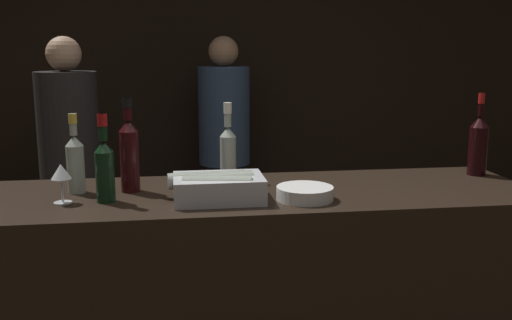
{
  "coord_description": "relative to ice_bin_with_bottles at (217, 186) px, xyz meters",
  "views": [
    {
      "loc": [
        -0.32,
        -1.84,
        1.56
      ],
      "look_at": [
        0.0,
        0.37,
        1.12
      ],
      "focal_mm": 40.0,
      "sensor_mm": 36.0,
      "label": 1
    }
  ],
  "objects": [
    {
      "name": "rose_wine_bottle",
      "position": [
        -0.54,
        0.19,
        0.07
      ],
      "size": [
        0.07,
        0.07,
        0.31
      ],
      "color": "#9EA899",
      "rests_on": "bar_counter"
    },
    {
      "name": "red_wine_bottle_tall",
      "position": [
        1.19,
        0.28,
        0.09
      ],
      "size": [
        0.08,
        0.08,
        0.37
      ],
      "color": "black",
      "rests_on": "bar_counter"
    },
    {
      "name": "ice_bin_with_bottles",
      "position": [
        0.0,
        0.0,
        0.0
      ],
      "size": [
        0.36,
        0.23,
        0.11
      ],
      "color": "silver",
      "rests_on": "bar_counter"
    },
    {
      "name": "person_blond_tee",
      "position": [
        0.2,
        1.98,
        -0.14
      ],
      "size": [
        0.36,
        0.36,
        1.65
      ],
      "rotation": [
        0.0,
        0.0,
        2.59
      ],
      "color": "black",
      "rests_on": "ground_plane"
    },
    {
      "name": "wine_glass",
      "position": [
        -0.56,
        0.04,
        0.06
      ],
      "size": [
        0.07,
        0.07,
        0.15
      ],
      "color": "silver",
      "rests_on": "bar_counter"
    },
    {
      "name": "person_in_hoodie",
      "position": [
        -0.8,
        1.54,
        -0.15
      ],
      "size": [
        0.37,
        0.37,
        1.64
      ],
      "rotation": [
        0.0,
        0.0,
        1.47
      ],
      "color": "black",
      "rests_on": "ground_plane"
    },
    {
      "name": "red_wine_bottle_black_foil",
      "position": [
        -0.33,
        0.19,
        0.1
      ],
      "size": [
        0.07,
        0.07,
        0.37
      ],
      "color": "black",
      "rests_on": "bar_counter"
    },
    {
      "name": "bar_counter",
      "position": [
        0.17,
        0.12,
        -0.56
      ],
      "size": [
        2.23,
        0.66,
        1.0
      ],
      "color": "black",
      "rests_on": "ground_plane"
    },
    {
      "name": "bowl_white",
      "position": [
        0.33,
        -0.04,
        -0.03
      ],
      "size": [
        0.21,
        0.21,
        0.05
      ],
      "color": "white",
      "rests_on": "bar_counter"
    },
    {
      "name": "wall_back_chalkboard",
      "position": [
        0.17,
        2.42,
        0.34
      ],
      "size": [
        6.4,
        0.06,
        2.8
      ],
      "color": "black",
      "rests_on": "ground_plane"
    },
    {
      "name": "red_wine_bottle_burgundy",
      "position": [
        -0.41,
        0.04,
        0.08
      ],
      "size": [
        0.07,
        0.07,
        0.33
      ],
      "color": "black",
      "rests_on": "bar_counter"
    },
    {
      "name": "white_wine_bottle",
      "position": [
        0.07,
        0.35,
        0.08
      ],
      "size": [
        0.07,
        0.07,
        0.33
      ],
      "color": "#9EA899",
      "rests_on": "bar_counter"
    }
  ]
}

